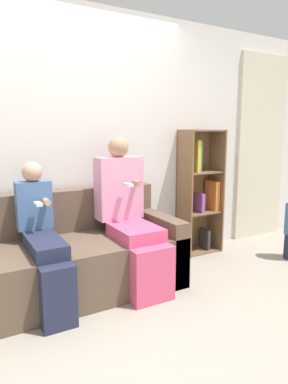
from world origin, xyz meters
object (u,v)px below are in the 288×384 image
object	(u,v)px
child_seated	(43,237)
bookshelf	(199,191)
couch	(59,262)
adult_seated	(129,210)

from	to	relation	value
child_seated	bookshelf	distance (m)	1.93
child_seated	couch	bearing A→B (deg)	43.05
couch	child_seated	world-z (taller)	child_seated
couch	child_seated	size ratio (longest dim) A/B	1.84
couch	child_seated	xyz separation A→B (m)	(-0.15, -0.14, 0.28)
adult_seated	couch	bearing A→B (deg)	172.41
couch	child_seated	bearing A→B (deg)	-136.95
bookshelf	adult_seated	bearing A→B (deg)	-160.67
child_seated	bookshelf	bearing A→B (deg)	13.20
couch	child_seated	distance (m)	0.35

